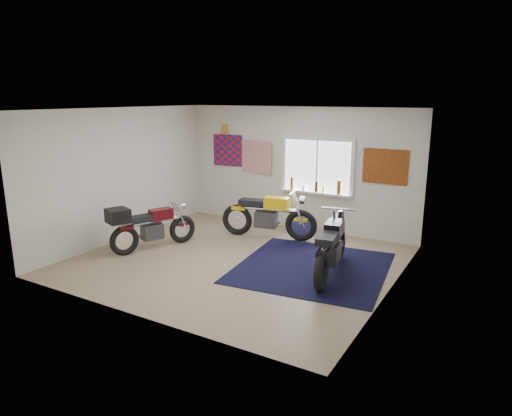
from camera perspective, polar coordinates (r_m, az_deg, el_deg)
The scene contains 10 objects.
ground at distance 8.38m, azimuth -2.45°, elevation -6.56°, with size 5.50×5.50×0.00m, color #9E896B.
room_shell at distance 7.96m, azimuth -2.57°, elevation 4.57°, with size 5.50×5.50×5.50m.
navy_rug at distance 8.09m, azimuth 7.02°, elevation -7.37°, with size 2.50×2.60×0.01m, color black.
window_assembly at distance 9.94m, azimuth 7.64°, elevation 4.75°, with size 1.66×0.17×1.26m.
oil_bottles at distance 9.91m, azimuth 7.90°, elevation 2.71°, with size 1.18×0.09×0.30m.
flag_display at distance 11.00m, azimuth -3.97°, elevation 9.81°, with size 1.60×0.10×1.17m.
triumph_poster at distance 9.47m, azimuth 15.84°, elevation 5.01°, with size 0.90×0.03×0.70m, color #A54C14.
yellow_triumph at distance 9.56m, azimuth 1.51°, elevation -1.07°, with size 2.06×0.69×1.05m.
black_chrome_bike at distance 7.68m, azimuth 9.37°, elevation -5.08°, with size 0.63×2.02×1.04m.
maroon_tourer at distance 9.03m, azimuth -13.47°, elevation -2.23°, with size 0.94×1.77×0.92m.
Camera 1 is at (4.25, -6.61, 2.93)m, focal length 32.00 mm.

